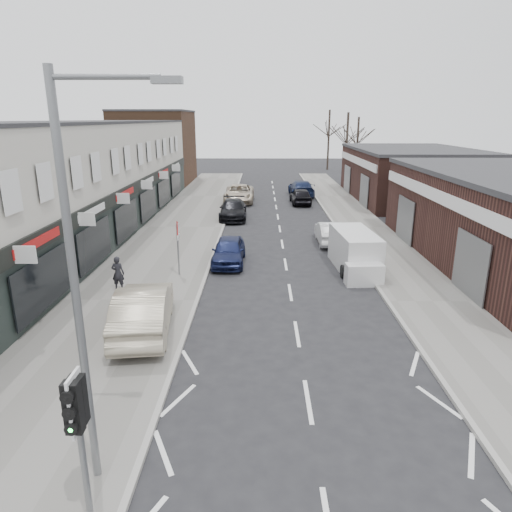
{
  "coord_description": "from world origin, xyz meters",
  "views": [
    {
      "loc": [
        -1.28,
        -8.61,
        7.28
      ],
      "look_at": [
        -1.46,
        6.87,
        2.6
      ],
      "focal_mm": 32.0,
      "sensor_mm": 36.0,
      "label": 1
    }
  ],
  "objects_px": {
    "traffic_light": "(77,417)",
    "sedan_on_pavement": "(143,309)",
    "warning_sign": "(178,232)",
    "parked_car_left_b": "(233,209)",
    "street_lamp": "(83,271)",
    "parked_car_right_a": "(329,232)",
    "parked_car_right_b": "(301,196)",
    "parked_car_left_c": "(239,194)",
    "parked_car_right_c": "(301,188)",
    "white_van": "(355,252)",
    "pedestrian": "(118,273)",
    "parked_car_left_a": "(229,251)"
  },
  "relations": [
    {
      "from": "warning_sign",
      "to": "parked_car_right_c",
      "type": "xyz_separation_m",
      "value": [
        7.76,
        23.86,
        -1.43
      ]
    },
    {
      "from": "white_van",
      "to": "parked_car_left_b",
      "type": "distance_m",
      "value": 13.83
    },
    {
      "from": "parked_car_left_c",
      "to": "warning_sign",
      "type": "bearing_deg",
      "value": -94.98
    },
    {
      "from": "parked_car_left_a",
      "to": "parked_car_right_c",
      "type": "height_order",
      "value": "parked_car_right_c"
    },
    {
      "from": "pedestrian",
      "to": "parked_car_left_a",
      "type": "xyz_separation_m",
      "value": [
        4.49,
        4.22,
        -0.19
      ]
    },
    {
      "from": "parked_car_left_c",
      "to": "parked_car_right_a",
      "type": "relative_size",
      "value": 1.4
    },
    {
      "from": "street_lamp",
      "to": "parked_car_right_b",
      "type": "relative_size",
      "value": 1.92
    },
    {
      "from": "traffic_light",
      "to": "parked_car_left_b",
      "type": "distance_m",
      "value": 27.34
    },
    {
      "from": "parked_car_left_b",
      "to": "parked_car_right_c",
      "type": "distance_m",
      "value": 12.18
    },
    {
      "from": "street_lamp",
      "to": "parked_car_right_c",
      "type": "bearing_deg",
      "value": 78.99
    },
    {
      "from": "warning_sign",
      "to": "parked_car_right_b",
      "type": "bearing_deg",
      "value": 69.38
    },
    {
      "from": "warning_sign",
      "to": "parked_car_left_b",
      "type": "relative_size",
      "value": 0.55
    },
    {
      "from": "pedestrian",
      "to": "parked_car_left_b",
      "type": "bearing_deg",
      "value": -100.82
    },
    {
      "from": "white_van",
      "to": "pedestrian",
      "type": "height_order",
      "value": "white_van"
    },
    {
      "from": "pedestrian",
      "to": "parked_car_right_b",
      "type": "xyz_separation_m",
      "value": [
        9.66,
        21.63,
        -0.17
      ]
    },
    {
      "from": "parked_car_right_b",
      "to": "street_lamp",
      "type": "bearing_deg",
      "value": 76.26
    },
    {
      "from": "street_lamp",
      "to": "warning_sign",
      "type": "relative_size",
      "value": 2.96
    },
    {
      "from": "parked_car_right_c",
      "to": "parked_car_left_a",
      "type": "bearing_deg",
      "value": 73.17
    },
    {
      "from": "street_lamp",
      "to": "white_van",
      "type": "distance_m",
      "value": 16.52
    },
    {
      "from": "pedestrian",
      "to": "parked_car_left_c",
      "type": "xyz_separation_m",
      "value": [
        4.17,
        22.53,
        -0.1
      ]
    },
    {
      "from": "parked_car_left_c",
      "to": "parked_car_right_a",
      "type": "distance_m",
      "value": 15.43
    },
    {
      "from": "sedan_on_pavement",
      "to": "parked_car_left_b",
      "type": "relative_size",
      "value": 1.02
    },
    {
      "from": "traffic_light",
      "to": "parked_car_left_c",
      "type": "bearing_deg",
      "value": 88.16
    },
    {
      "from": "parked_car_right_a",
      "to": "parked_car_right_b",
      "type": "bearing_deg",
      "value": -86.87
    },
    {
      "from": "street_lamp",
      "to": "parked_car_right_b",
      "type": "bearing_deg",
      "value": 78.26
    },
    {
      "from": "parked_car_right_c",
      "to": "parked_car_right_a",
      "type": "bearing_deg",
      "value": 88.39
    },
    {
      "from": "street_lamp",
      "to": "parked_car_right_a",
      "type": "height_order",
      "value": "street_lamp"
    },
    {
      "from": "sedan_on_pavement",
      "to": "parked_car_right_a",
      "type": "height_order",
      "value": "sedan_on_pavement"
    },
    {
      "from": "parked_car_left_a",
      "to": "street_lamp",
      "type": "bearing_deg",
      "value": -95.29
    },
    {
      "from": "parked_car_left_b",
      "to": "parked_car_right_c",
      "type": "xyz_separation_m",
      "value": [
        6.0,
        10.6,
        0.06
      ]
    },
    {
      "from": "white_van",
      "to": "parked_car_right_a",
      "type": "relative_size",
      "value": 1.26
    },
    {
      "from": "pedestrian",
      "to": "parked_car_left_c",
      "type": "relative_size",
      "value": 0.27
    },
    {
      "from": "sedan_on_pavement",
      "to": "parked_car_right_a",
      "type": "relative_size",
      "value": 1.25
    },
    {
      "from": "sedan_on_pavement",
      "to": "parked_car_left_b",
      "type": "distance_m",
      "value": 19.43
    },
    {
      "from": "pedestrian",
      "to": "parked_car_right_a",
      "type": "relative_size",
      "value": 0.38
    },
    {
      "from": "traffic_light",
      "to": "parked_car_right_a",
      "type": "xyz_separation_m",
      "value": [
        7.26,
        20.31,
        -1.76
      ]
    },
    {
      "from": "parked_car_left_b",
      "to": "parked_car_right_a",
      "type": "height_order",
      "value": "parked_car_left_b"
    },
    {
      "from": "white_van",
      "to": "parked_car_left_a",
      "type": "relative_size",
      "value": 1.24
    },
    {
      "from": "parked_car_left_a",
      "to": "parked_car_right_b",
      "type": "relative_size",
      "value": 0.97
    },
    {
      "from": "white_van",
      "to": "parked_car_left_c",
      "type": "xyz_separation_m",
      "value": [
        -6.69,
        19.23,
        -0.13
      ]
    },
    {
      "from": "street_lamp",
      "to": "sedan_on_pavement",
      "type": "height_order",
      "value": "street_lamp"
    },
    {
      "from": "traffic_light",
      "to": "parked_car_right_a",
      "type": "height_order",
      "value": "traffic_light"
    },
    {
      "from": "parked_car_right_b",
      "to": "pedestrian",
      "type": "bearing_deg",
      "value": 63.94
    },
    {
      "from": "traffic_light",
      "to": "sedan_on_pavement",
      "type": "xyz_separation_m",
      "value": [
        -0.95,
        7.94,
        -1.47
      ]
    },
    {
      "from": "sedan_on_pavement",
      "to": "pedestrian",
      "type": "distance_m",
      "value": 4.52
    },
    {
      "from": "white_van",
      "to": "parked_car_right_a",
      "type": "distance_m",
      "value": 5.11
    },
    {
      "from": "parked_car_left_b",
      "to": "traffic_light",
      "type": "bearing_deg",
      "value": -93.38
    },
    {
      "from": "traffic_light",
      "to": "parked_car_right_b",
      "type": "xyz_separation_m",
      "value": [
        6.6,
        33.57,
        -1.7
      ]
    },
    {
      "from": "white_van",
      "to": "parked_car_left_c",
      "type": "relative_size",
      "value": 0.9
    },
    {
      "from": "street_lamp",
      "to": "white_van",
      "type": "relative_size",
      "value": 1.59
    }
  ]
}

